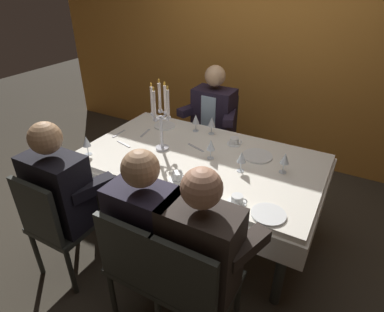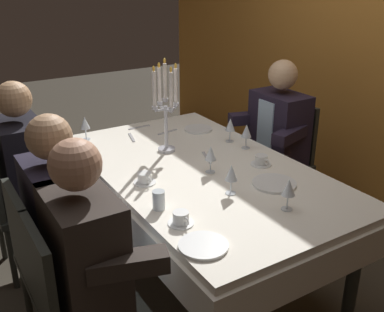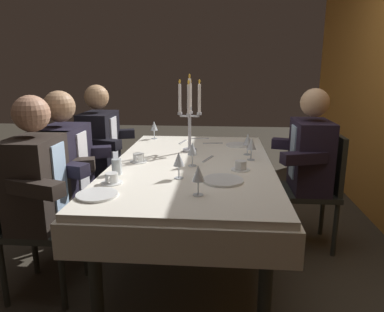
{
  "view_description": "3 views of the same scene",
  "coord_description": "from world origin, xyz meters",
  "px_view_note": "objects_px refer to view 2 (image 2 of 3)",
  "views": [
    {
      "loc": [
        1.03,
        -2.0,
        2.03
      ],
      "look_at": [
        -0.04,
        -0.08,
        0.77
      ],
      "focal_mm": 30.09,
      "sensor_mm": 36.0,
      "label": 1
    },
    {
      "loc": [
        2.06,
        -1.34,
        1.84
      ],
      "look_at": [
        -0.02,
        -0.05,
        0.82
      ],
      "focal_mm": 42.55,
      "sensor_mm": 36.0,
      "label": 2
    },
    {
      "loc": [
        2.42,
        0.2,
        1.4
      ],
      "look_at": [
        -0.11,
        -0.01,
        0.76
      ],
      "focal_mm": 33.74,
      "sensor_mm": 36.0,
      "label": 3
    }
  ],
  "objects_px": {
    "wine_glass_0": "(231,173)",
    "seated_diner_0": "(22,163)",
    "dining_table": "(201,185)",
    "dinner_plate_0": "(198,129)",
    "dinner_plate_1": "(203,245)",
    "seated_diner_3": "(83,252)",
    "dinner_plate_2": "(274,183)",
    "wine_glass_5": "(289,188)",
    "candelabra": "(166,108)",
    "seated_diner_2": "(58,215)",
    "wine_glass_3": "(211,154)",
    "coffee_cup_1": "(181,219)",
    "wine_glass_4": "(246,132)",
    "water_tumbler_0": "(159,200)",
    "wine_glass_2": "(230,125)",
    "coffee_cup_2": "(145,178)",
    "seated_diner_1": "(279,128)",
    "wine_glass_1": "(85,124)",
    "coffee_cup_0": "(261,161)"
  },
  "relations": [
    {
      "from": "wine_glass_2",
      "to": "wine_glass_1",
      "type": "bearing_deg",
      "value": -124.01
    },
    {
      "from": "coffee_cup_1",
      "to": "wine_glass_4",
      "type": "bearing_deg",
      "value": 125.23
    },
    {
      "from": "seated_diner_2",
      "to": "seated_diner_1",
      "type": "bearing_deg",
      "value": 102.8
    },
    {
      "from": "water_tumbler_0",
      "to": "seated_diner_2",
      "type": "height_order",
      "value": "seated_diner_2"
    },
    {
      "from": "dinner_plate_0",
      "to": "seated_diner_3",
      "type": "bearing_deg",
      "value": -49.93
    },
    {
      "from": "dining_table",
      "to": "dinner_plate_0",
      "type": "height_order",
      "value": "dinner_plate_0"
    },
    {
      "from": "seated_diner_0",
      "to": "seated_diner_1",
      "type": "distance_m",
      "value": 1.8
    },
    {
      "from": "dinner_plate_1",
      "to": "dinner_plate_0",
      "type": "bearing_deg",
      "value": 148.34
    },
    {
      "from": "wine_glass_5",
      "to": "seated_diner_1",
      "type": "xyz_separation_m",
      "value": [
        -0.95,
        0.8,
        -0.12
      ]
    },
    {
      "from": "wine_glass_3",
      "to": "coffee_cup_1",
      "type": "height_order",
      "value": "wine_glass_3"
    },
    {
      "from": "wine_glass_5",
      "to": "seated_diner_2",
      "type": "height_order",
      "value": "seated_diner_2"
    },
    {
      "from": "dining_table",
      "to": "wine_glass_5",
      "type": "bearing_deg",
      "value": 7.42
    },
    {
      "from": "dinner_plate_1",
      "to": "seated_diner_2",
      "type": "bearing_deg",
      "value": -143.55
    },
    {
      "from": "wine_glass_3",
      "to": "water_tumbler_0",
      "type": "height_order",
      "value": "wine_glass_3"
    },
    {
      "from": "dinner_plate_1",
      "to": "wine_glass_4",
      "type": "relative_size",
      "value": 1.32
    },
    {
      "from": "coffee_cup_0",
      "to": "candelabra",
      "type": "bearing_deg",
      "value": -142.83
    },
    {
      "from": "wine_glass_2",
      "to": "coffee_cup_1",
      "type": "relative_size",
      "value": 1.24
    },
    {
      "from": "candelabra",
      "to": "seated_diner_0",
      "type": "distance_m",
      "value": 0.94
    },
    {
      "from": "wine_glass_2",
      "to": "water_tumbler_0",
      "type": "relative_size",
      "value": 1.7
    },
    {
      "from": "wine_glass_0",
      "to": "seated_diner_0",
      "type": "relative_size",
      "value": 0.13
    },
    {
      "from": "candelabra",
      "to": "coffee_cup_1",
      "type": "relative_size",
      "value": 4.53
    },
    {
      "from": "wine_glass_0",
      "to": "seated_diner_1",
      "type": "xyz_separation_m",
      "value": [
        -0.67,
        0.94,
        -0.12
      ]
    },
    {
      "from": "wine_glass_2",
      "to": "coffee_cup_2",
      "type": "relative_size",
      "value": 1.24
    },
    {
      "from": "candelabra",
      "to": "dinner_plate_1",
      "type": "bearing_deg",
      "value": -20.74
    },
    {
      "from": "candelabra",
      "to": "seated_diner_2",
      "type": "height_order",
      "value": "candelabra"
    },
    {
      "from": "candelabra",
      "to": "seated_diner_3",
      "type": "xyz_separation_m",
      "value": [
        0.8,
        -0.84,
        -0.29
      ]
    },
    {
      "from": "seated_diner_0",
      "to": "dinner_plate_0",
      "type": "bearing_deg",
      "value": 86.9
    },
    {
      "from": "dinner_plate_2",
      "to": "wine_glass_2",
      "type": "distance_m",
      "value": 0.7
    },
    {
      "from": "wine_glass_4",
      "to": "seated_diner_1",
      "type": "height_order",
      "value": "seated_diner_1"
    },
    {
      "from": "wine_glass_1",
      "to": "coffee_cup_1",
      "type": "bearing_deg",
      "value": -0.37
    },
    {
      "from": "coffee_cup_2",
      "to": "wine_glass_3",
      "type": "bearing_deg",
      "value": 79.45
    },
    {
      "from": "dinner_plate_2",
      "to": "coffee_cup_2",
      "type": "distance_m",
      "value": 0.71
    },
    {
      "from": "dinner_plate_0",
      "to": "coffee_cup_0",
      "type": "distance_m",
      "value": 0.73
    },
    {
      "from": "wine_glass_2",
      "to": "seated_diner_2",
      "type": "distance_m",
      "value": 1.34
    },
    {
      "from": "water_tumbler_0",
      "to": "coffee_cup_1",
      "type": "xyz_separation_m",
      "value": [
        0.18,
        0.02,
        -0.02
      ]
    },
    {
      "from": "dinner_plate_0",
      "to": "wine_glass_4",
      "type": "distance_m",
      "value": 0.48
    },
    {
      "from": "wine_glass_5",
      "to": "seated_diner_2",
      "type": "relative_size",
      "value": 0.13
    },
    {
      "from": "wine_glass_4",
      "to": "coffee_cup_1",
      "type": "height_order",
      "value": "wine_glass_4"
    },
    {
      "from": "dinner_plate_1",
      "to": "seated_diner_3",
      "type": "height_order",
      "value": "seated_diner_3"
    },
    {
      "from": "candelabra",
      "to": "wine_glass_1",
      "type": "bearing_deg",
      "value": -142.11
    },
    {
      "from": "dinner_plate_0",
      "to": "dinner_plate_1",
      "type": "xyz_separation_m",
      "value": [
        1.27,
        -0.78,
        0.0
      ]
    },
    {
      "from": "dinner_plate_0",
      "to": "dinner_plate_2",
      "type": "bearing_deg",
      "value": -7.51
    },
    {
      "from": "coffee_cup_1",
      "to": "coffee_cup_2",
      "type": "relative_size",
      "value": 1.0
    },
    {
      "from": "wine_glass_2",
      "to": "dinner_plate_1",
      "type": "bearing_deg",
      "value": -41.15
    },
    {
      "from": "dining_table",
      "to": "dinner_plate_1",
      "type": "relative_size",
      "value": 8.98
    },
    {
      "from": "dinner_plate_2",
      "to": "candelabra",
      "type": "bearing_deg",
      "value": -160.51
    },
    {
      "from": "candelabra",
      "to": "wine_glass_2",
      "type": "distance_m",
      "value": 0.48
    },
    {
      "from": "coffee_cup_1",
      "to": "seated_diner_3",
      "type": "bearing_deg",
      "value": -93.21
    },
    {
      "from": "wine_glass_3",
      "to": "seated_diner_2",
      "type": "bearing_deg",
      "value": -89.15
    },
    {
      "from": "wine_glass_5",
      "to": "coffee_cup_2",
      "type": "height_order",
      "value": "wine_glass_5"
    }
  ]
}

